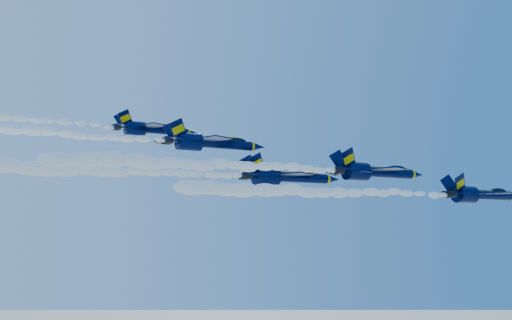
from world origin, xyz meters
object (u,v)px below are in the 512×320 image
jet_third (286,177)px  jet_fourth (210,143)px  jet_second (374,172)px  jet_lead (480,194)px  jet_fifth (152,129)px

jet_third → jet_fourth: (-11.99, 4.31, 5.38)m
jet_second → jet_lead: bearing=-41.8°
jet_lead → jet_fourth: size_ratio=0.91×
jet_lead → jet_fifth: size_ratio=1.08×
jet_fifth → jet_fourth: bearing=-50.3°
jet_third → jet_fifth: size_ratio=1.26×
jet_third → jet_fourth: size_ratio=1.05×
jet_second → jet_fourth: (-23.13, 13.34, 4.80)m
jet_second → jet_third: (-11.14, 9.03, -0.58)m
jet_fourth → jet_lead: bearing=-34.4°
jet_fourth → jet_fifth: 11.29m
jet_second → jet_fourth: size_ratio=1.02×
jet_second → jet_fourth: bearing=150.0°
jet_lead → jet_third: size_ratio=0.86×
jet_second → jet_third: jet_second is taller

